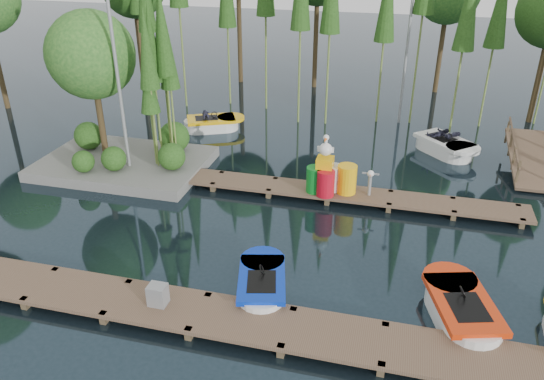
% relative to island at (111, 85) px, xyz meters
% --- Properties ---
extents(ground_plane, '(90.00, 90.00, 0.00)m').
position_rel_island_xyz_m(ground_plane, '(6.30, -3.29, -3.18)').
color(ground_plane, '#1B2A34').
extents(near_dock, '(18.00, 1.50, 0.50)m').
position_rel_island_xyz_m(near_dock, '(6.30, -7.79, -2.95)').
color(near_dock, brown).
rests_on(near_dock, ground).
extents(far_dock, '(15.00, 1.20, 0.50)m').
position_rel_island_xyz_m(far_dock, '(7.30, -0.79, -2.95)').
color(far_dock, brown).
rests_on(far_dock, ground).
extents(island, '(6.20, 4.20, 6.75)m').
position_rel_island_xyz_m(island, '(0.00, 0.00, 0.00)').
color(island, slate).
rests_on(island, ground).
extents(lamp_island, '(0.30, 0.30, 7.25)m').
position_rel_island_xyz_m(lamp_island, '(0.80, -0.79, 1.08)').
color(lamp_island, gray).
rests_on(lamp_island, ground).
extents(lamp_rear, '(0.30, 0.30, 7.25)m').
position_rel_island_xyz_m(lamp_rear, '(10.30, 7.71, 1.08)').
color(lamp_rear, gray).
rests_on(lamp_rear, ground).
extents(ramp, '(1.50, 3.94, 1.49)m').
position_rel_island_xyz_m(ramp, '(15.30, 3.21, -2.60)').
color(ramp, brown).
rests_on(ramp, ground).
extents(boat_blue, '(1.74, 2.78, 0.87)m').
position_rel_island_xyz_m(boat_blue, '(7.46, -6.40, -2.93)').
color(boat_blue, white).
rests_on(boat_blue, ground).
extents(boat_red, '(2.08, 3.15, 0.98)m').
position_rel_island_xyz_m(boat_red, '(12.29, -6.21, -2.90)').
color(boat_red, white).
rests_on(boat_red, ground).
extents(boat_yellow_far, '(3.01, 2.28, 1.37)m').
position_rel_island_xyz_m(boat_yellow_far, '(2.10, 4.56, -2.89)').
color(boat_yellow_far, white).
rests_on(boat_yellow_far, ground).
extents(boat_white_far, '(2.98, 3.05, 1.39)m').
position_rel_island_xyz_m(boat_white_far, '(12.27, 4.31, -2.87)').
color(boat_white_far, white).
rests_on(boat_white_far, ground).
extents(utility_cabinet, '(0.43, 0.37, 0.53)m').
position_rel_island_xyz_m(utility_cabinet, '(5.28, -7.79, -2.62)').
color(utility_cabinet, gray).
rests_on(utility_cabinet, near_dock).
extents(yellow_barrel, '(0.65, 0.65, 0.98)m').
position_rel_island_xyz_m(yellow_barrel, '(8.87, -0.79, -2.39)').
color(yellow_barrel, yellow).
rests_on(yellow_barrel, far_dock).
extents(drum_cluster, '(1.18, 1.09, 2.04)m').
position_rel_island_xyz_m(drum_cluster, '(8.15, -0.95, -2.28)').
color(drum_cluster, '#0D7921').
rests_on(drum_cluster, far_dock).
extents(seagull_post, '(0.56, 0.30, 0.90)m').
position_rel_island_xyz_m(seagull_post, '(9.64, -0.79, -2.28)').
color(seagull_post, gray).
rests_on(seagull_post, far_dock).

